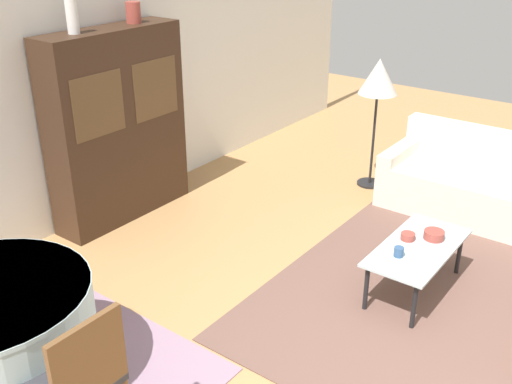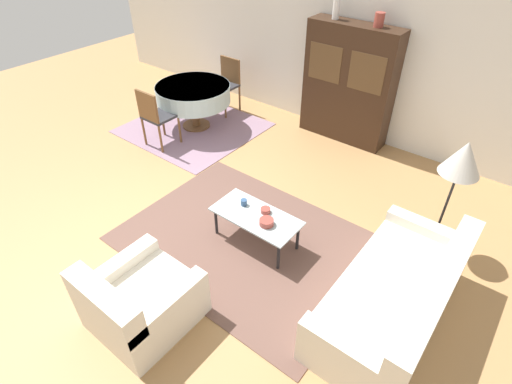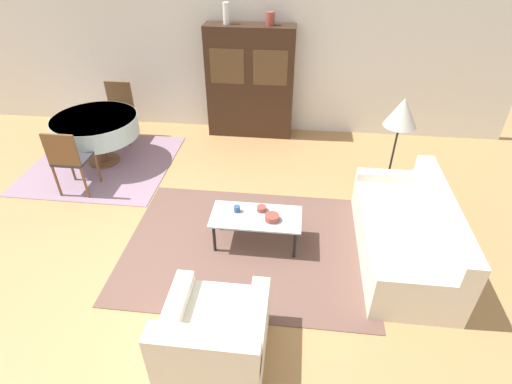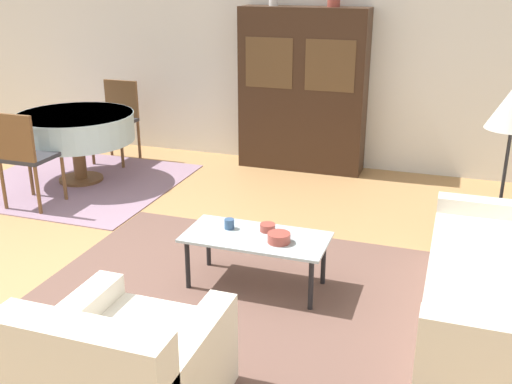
{
  "view_description": "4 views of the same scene",
  "coord_description": "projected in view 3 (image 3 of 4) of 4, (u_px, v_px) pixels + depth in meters",
  "views": [
    {
      "loc": [
        -2.92,
        -0.94,
        2.76
      ],
      "look_at": [
        0.2,
        1.4,
        0.95
      ],
      "focal_mm": 42.0,
      "sensor_mm": 36.0,
      "label": 1
    },
    {
      "loc": [
        3.21,
        -2.24,
        3.42
      ],
      "look_at": [
        1.08,
        0.48,
        0.75
      ],
      "focal_mm": 28.0,
      "sensor_mm": 36.0,
      "label": 2
    },
    {
      "loc": [
        1.49,
        -3.08,
        3.27
      ],
      "look_at": [
        1.08,
        0.48,
        0.75
      ],
      "focal_mm": 28.0,
      "sensor_mm": 36.0,
      "label": 3
    },
    {
      "loc": [
        2.35,
        -3.25,
        2.21
      ],
      "look_at": [
        1.08,
        0.48,
        0.75
      ],
      "focal_mm": 42.0,
      "sensor_mm": 36.0,
      "label": 4
    }
  ],
  "objects": [
    {
      "name": "display_cabinet",
      "position": [
        250.0,
        83.0,
        6.68
      ],
      "size": [
        1.44,
        0.39,
        1.84
      ],
      "color": "#382316",
      "rests_on": "ground_plane"
    },
    {
      "name": "wall_back",
      "position": [
        214.0,
        51.0,
        6.7
      ],
      "size": [
        10.0,
        0.06,
        2.7
      ],
      "color": "white",
      "rests_on": "ground_plane"
    },
    {
      "name": "floor_lamp",
      "position": [
        402.0,
        115.0,
        4.98
      ],
      "size": [
        0.41,
        0.41,
        1.42
      ],
      "color": "black",
      "rests_on": "ground_plane"
    },
    {
      "name": "couch",
      "position": [
        407.0,
        236.0,
        4.48
      ],
      "size": [
        0.91,
        1.95,
        0.79
      ],
      "rotation": [
        0.0,
        0.0,
        1.57
      ],
      "color": "silver",
      "rests_on": "ground_plane"
    },
    {
      "name": "dining_rug",
      "position": [
        103.0,
        164.0,
        6.31
      ],
      "size": [
        2.14,
        2.03,
        0.01
      ],
      "color": "gray",
      "rests_on": "ground_plane"
    },
    {
      "name": "dining_chair_far",
      "position": [
        119.0,
        107.0,
        6.73
      ],
      "size": [
        0.44,
        0.44,
        0.96
      ],
      "rotation": [
        0.0,
        0.0,
        3.14
      ],
      "color": "brown",
      "rests_on": "dining_rug"
    },
    {
      "name": "armchair",
      "position": [
        214.0,
        339.0,
        3.4
      ],
      "size": [
        0.87,
        0.92,
        0.77
      ],
      "color": "silver",
      "rests_on": "ground_plane"
    },
    {
      "name": "vase_tall",
      "position": [
        226.0,
        13.0,
        6.1
      ],
      "size": [
        0.1,
        0.1,
        0.31
      ],
      "color": "white",
      "rests_on": "display_cabinet"
    },
    {
      "name": "ground_plane",
      "position": [
        157.0,
        264.0,
        4.52
      ],
      "size": [
        14.0,
        14.0,
        0.0
      ],
      "primitive_type": "plane",
      "color": "tan"
    },
    {
      "name": "bowl_small",
      "position": [
        262.0,
        209.0,
        4.64
      ],
      "size": [
        0.11,
        0.11,
        0.06
      ],
      "color": "#9E4238",
      "rests_on": "coffee_table"
    },
    {
      "name": "bowl",
      "position": [
        272.0,
        218.0,
        4.49
      ],
      "size": [
        0.16,
        0.16,
        0.07
      ],
      "color": "#9E4238",
      "rests_on": "coffee_table"
    },
    {
      "name": "dining_table",
      "position": [
        96.0,
        127.0,
        6.02
      ],
      "size": [
        1.26,
        1.26,
        0.76
      ],
      "color": "brown",
      "rests_on": "dining_rug"
    },
    {
      "name": "vase_short",
      "position": [
        270.0,
        19.0,
        6.07
      ],
      "size": [
        0.14,
        0.14,
        0.19
      ],
      "color": "#9E4238",
      "rests_on": "display_cabinet"
    },
    {
      "name": "cup",
      "position": [
        237.0,
        209.0,
        4.62
      ],
      "size": [
        0.07,
        0.07,
        0.08
      ],
      "color": "#33517A",
      "rests_on": "coffee_table"
    },
    {
      "name": "area_rug",
      "position": [
        248.0,
        246.0,
        4.76
      ],
      "size": [
        2.89,
        2.15,
        0.01
      ],
      "color": "brown",
      "rests_on": "ground_plane"
    },
    {
      "name": "coffee_table",
      "position": [
        256.0,
        219.0,
        4.6
      ],
      "size": [
        1.04,
        0.5,
        0.4
      ],
      "color": "black",
      "rests_on": "area_rug"
    },
    {
      "name": "dining_chair_near",
      "position": [
        69.0,
        157.0,
        5.36
      ],
      "size": [
        0.44,
        0.44,
        0.96
      ],
      "color": "brown",
      "rests_on": "dining_rug"
    }
  ]
}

